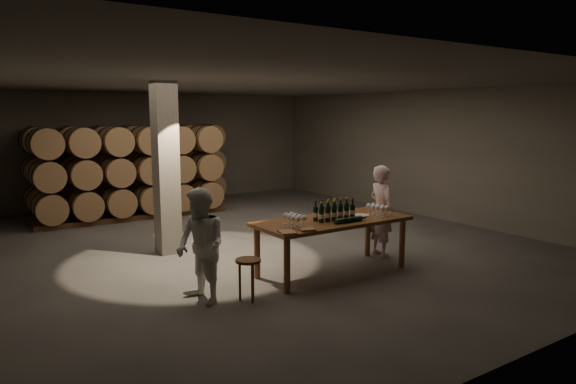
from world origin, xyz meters
TOP-DOWN VIEW (x-y plane):
  - room at (-1.80, 0.20)m, footprint 12.00×12.00m
  - tasting_table at (0.00, -2.50)m, footprint 2.60×1.10m
  - barrel_stack_back at (-0.96, 5.20)m, footprint 5.48×0.95m
  - barrel_stack_front at (-1.35, 3.80)m, footprint 4.70×0.95m
  - bottle_cluster at (0.01, -2.53)m, footprint 0.73×0.23m
  - lying_bottles at (0.06, -2.84)m, footprint 0.63×0.09m
  - glass_cluster_left at (-0.80, -2.56)m, footprint 0.20×0.42m
  - glass_cluster_right at (0.87, -2.64)m, footprint 0.20×0.42m
  - plate at (0.60, -2.54)m, footprint 0.27×0.27m
  - notebook_near at (-0.82, -2.93)m, footprint 0.26×0.23m
  - notebook_corner at (-1.16, -2.91)m, footprint 0.29×0.33m
  - pen at (-0.75, -2.89)m, footprint 0.13×0.04m
  - stool at (-1.78, -2.86)m, footprint 0.36×0.36m
  - person_man at (1.39, -2.20)m, footprint 0.47×0.66m
  - person_woman at (-2.36, -2.57)m, footprint 0.72×0.87m

SIDE VIEW (x-z plane):
  - stool at x=-1.78m, z-range 0.19..0.79m
  - tasting_table at x=0.00m, z-range 0.35..1.25m
  - person_woman at x=-2.36m, z-range 0.00..1.61m
  - person_man at x=1.39m, z-range 0.00..1.69m
  - pen at x=-0.75m, z-range 0.90..0.91m
  - plate at x=0.60m, z-range 0.90..0.92m
  - notebook_corner at x=-1.16m, z-range 0.90..0.92m
  - notebook_near at x=-0.82m, z-range 0.90..0.93m
  - lying_bottles at x=0.06m, z-range 0.90..0.99m
  - bottle_cluster at x=0.01m, z-range 0.85..1.19m
  - glass_cluster_right at x=0.87m, z-range 0.94..1.13m
  - glass_cluster_left at x=-0.80m, z-range 0.94..1.13m
  - barrel_stack_front at x=-1.35m, z-range 0.04..2.35m
  - barrel_stack_back at x=-0.96m, z-range 0.04..2.35m
  - room at x=-1.80m, z-range -4.40..7.60m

